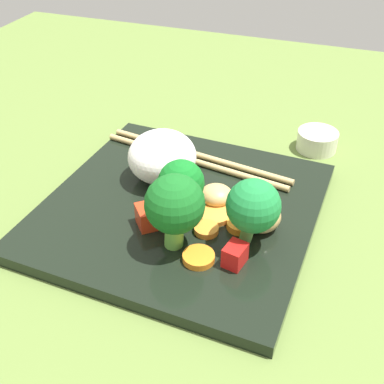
{
  "coord_description": "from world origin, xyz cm",
  "views": [
    {
      "loc": [
        -36.3,
        -14.31,
        31.23
      ],
      "look_at": [
        -0.27,
        -1.3,
        3.28
      ],
      "focal_mm": 46.03,
      "sensor_mm": 36.0,
      "label": 1
    }
  ],
  "objects_px": {
    "carrot_slice_3": "(252,210)",
    "chopstick_pair": "(196,158)",
    "broccoli_floret_0": "(181,183)",
    "rice_mound": "(162,157)",
    "square_plate": "(181,209)",
    "sauce_cup": "(317,141)"
  },
  "relations": [
    {
      "from": "rice_mound",
      "to": "carrot_slice_3",
      "type": "bearing_deg",
      "value": -103.58
    },
    {
      "from": "rice_mound",
      "to": "carrot_slice_3",
      "type": "relative_size",
      "value": 2.57
    },
    {
      "from": "rice_mound",
      "to": "sauce_cup",
      "type": "xyz_separation_m",
      "value": [
        0.14,
        -0.14,
        -0.03
      ]
    },
    {
      "from": "square_plate",
      "to": "sauce_cup",
      "type": "bearing_deg",
      "value": -32.1
    },
    {
      "from": "rice_mound",
      "to": "sauce_cup",
      "type": "height_order",
      "value": "rice_mound"
    },
    {
      "from": "square_plate",
      "to": "carrot_slice_3",
      "type": "height_order",
      "value": "carrot_slice_3"
    },
    {
      "from": "rice_mound",
      "to": "chopstick_pair",
      "type": "height_order",
      "value": "rice_mound"
    },
    {
      "from": "carrot_slice_3",
      "to": "chopstick_pair",
      "type": "height_order",
      "value": "chopstick_pair"
    },
    {
      "from": "square_plate",
      "to": "sauce_cup",
      "type": "xyz_separation_m",
      "value": [
        0.18,
        -0.11,
        0.01
      ]
    },
    {
      "from": "broccoli_floret_0",
      "to": "carrot_slice_3",
      "type": "xyz_separation_m",
      "value": [
        0.03,
        -0.06,
        -0.03
      ]
    },
    {
      "from": "broccoli_floret_0",
      "to": "rice_mound",
      "type": "bearing_deg",
      "value": 38.65
    },
    {
      "from": "square_plate",
      "to": "broccoli_floret_0",
      "type": "distance_m",
      "value": 0.04
    },
    {
      "from": "square_plate",
      "to": "broccoli_floret_0",
      "type": "xyz_separation_m",
      "value": [
        -0.01,
        -0.01,
        0.04
      ]
    },
    {
      "from": "broccoli_floret_0",
      "to": "carrot_slice_3",
      "type": "distance_m",
      "value": 0.08
    },
    {
      "from": "carrot_slice_3",
      "to": "sauce_cup",
      "type": "distance_m",
      "value": 0.17
    },
    {
      "from": "broccoli_floret_0",
      "to": "sauce_cup",
      "type": "distance_m",
      "value": 0.22
    },
    {
      "from": "chopstick_pair",
      "to": "square_plate",
      "type": "bearing_deg",
      "value": 107.84
    },
    {
      "from": "carrot_slice_3",
      "to": "broccoli_floret_0",
      "type": "bearing_deg",
      "value": 111.88
    },
    {
      "from": "carrot_slice_3",
      "to": "sauce_cup",
      "type": "height_order",
      "value": "sauce_cup"
    },
    {
      "from": "square_plate",
      "to": "broccoli_floret_0",
      "type": "relative_size",
      "value": 4.36
    },
    {
      "from": "square_plate",
      "to": "rice_mound",
      "type": "relative_size",
      "value": 3.61
    },
    {
      "from": "carrot_slice_3",
      "to": "chopstick_pair",
      "type": "distance_m",
      "value": 0.11
    }
  ]
}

